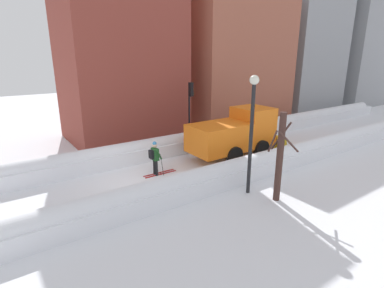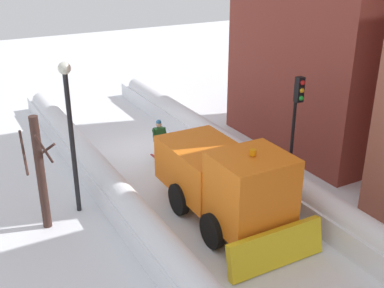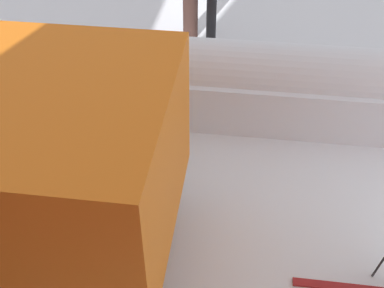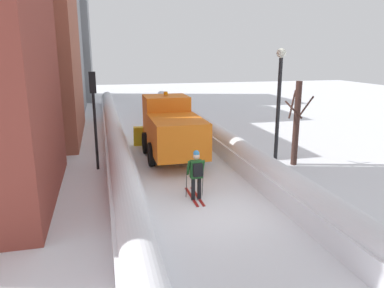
{
  "view_description": "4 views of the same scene",
  "coord_description": "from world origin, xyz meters",
  "px_view_note": "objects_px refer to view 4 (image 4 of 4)",
  "views": [
    {
      "loc": [
        12.71,
        -5.38,
        6.03
      ],
      "look_at": [
        0.36,
        3.22,
        1.52
      ],
      "focal_mm": 28.08,
      "sensor_mm": 36.0,
      "label": 1
    },
    {
      "loc": [
        7.48,
        18.38,
        8.63
      ],
      "look_at": [
        -0.36,
        4.12,
        1.73
      ],
      "focal_mm": 44.91,
      "sensor_mm": 36.0,
      "label": 2
    },
    {
      "loc": [
        -3.23,
        3.19,
        4.38
      ],
      "look_at": [
        0.74,
        3.71,
        1.01
      ],
      "focal_mm": 45.0,
      "sensor_mm": 36.0,
      "label": 3
    },
    {
      "loc": [
        -3.35,
        -10.3,
        5.07
      ],
      "look_at": [
        -0.0,
        3.14,
        1.58
      ],
      "focal_mm": 34.24,
      "sensor_mm": 36.0,
      "label": 4
    }
  ],
  "objects_px": {
    "skier": "(196,173)",
    "traffic_light_pole": "(94,102)",
    "bare_tree_near": "(296,123)",
    "plow_truck": "(171,128)",
    "street_lamp": "(279,95)"
  },
  "relations": [
    {
      "from": "skier",
      "to": "traffic_light_pole",
      "type": "distance_m",
      "value": 6.0
    },
    {
      "from": "traffic_light_pole",
      "to": "bare_tree_near",
      "type": "xyz_separation_m",
      "value": [
        8.82,
        -1.59,
        -1.02
      ]
    },
    {
      "from": "traffic_light_pole",
      "to": "street_lamp",
      "type": "height_order",
      "value": "street_lamp"
    },
    {
      "from": "street_lamp",
      "to": "bare_tree_near",
      "type": "bearing_deg",
      "value": 22.53
    },
    {
      "from": "skier",
      "to": "traffic_light_pole",
      "type": "relative_size",
      "value": 0.42
    },
    {
      "from": "plow_truck",
      "to": "bare_tree_near",
      "type": "height_order",
      "value": "bare_tree_near"
    },
    {
      "from": "plow_truck",
      "to": "traffic_light_pole",
      "type": "height_order",
      "value": "traffic_light_pole"
    },
    {
      "from": "street_lamp",
      "to": "bare_tree_near",
      "type": "xyz_separation_m",
      "value": [
        1.2,
        0.5,
        -1.33
      ]
    },
    {
      "from": "skier",
      "to": "street_lamp",
      "type": "height_order",
      "value": "street_lamp"
    },
    {
      "from": "skier",
      "to": "street_lamp",
      "type": "relative_size",
      "value": 0.35
    },
    {
      "from": "plow_truck",
      "to": "skier",
      "type": "distance_m",
      "value": 5.46
    },
    {
      "from": "traffic_light_pole",
      "to": "bare_tree_near",
      "type": "distance_m",
      "value": 9.02
    },
    {
      "from": "traffic_light_pole",
      "to": "bare_tree_near",
      "type": "relative_size",
      "value": 1.11
    },
    {
      "from": "traffic_light_pole",
      "to": "street_lamp",
      "type": "xyz_separation_m",
      "value": [
        7.62,
        -2.09,
        0.31
      ]
    },
    {
      "from": "plow_truck",
      "to": "street_lamp",
      "type": "relative_size",
      "value": 1.14
    }
  ]
}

